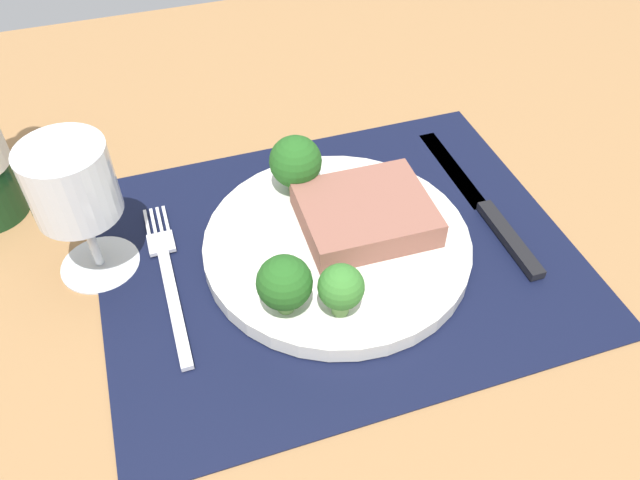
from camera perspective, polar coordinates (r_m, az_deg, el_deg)
name	(u,v)px	position (r cm, az deg, el deg)	size (l,w,h in cm)	color
ground_plane	(336,264)	(58.91, 1.51, -2.20)	(140.00, 110.00, 3.00)	#996D42
placemat	(337,252)	(57.70, 1.54, -1.09)	(42.62, 34.12, 0.30)	black
plate	(337,245)	(57.01, 1.56, -0.44)	(24.23, 24.23, 1.60)	silver
steak	(365,213)	(57.07, 4.14, 2.44)	(11.61, 9.88, 2.59)	#8C5647
broccoli_near_steak	(341,288)	(48.74, 1.93, -4.39)	(3.73, 3.73, 4.89)	#6B994C
broccoli_near_fork	(284,283)	(48.78, -3.26, -3.95)	(4.48, 4.48, 5.45)	#6B994C
broccoli_center	(296,162)	(59.38, -2.25, 7.11)	(5.01, 5.01, 5.88)	#5B8942
fork	(168,277)	(56.67, -13.65, -3.30)	(2.40, 19.20, 0.50)	silver
knife	(486,209)	(63.34, 14.89, 2.79)	(1.80, 23.00, 0.80)	black
wine_glass	(73,190)	(54.25, -21.58, 4.25)	(7.08, 7.08, 13.08)	silver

